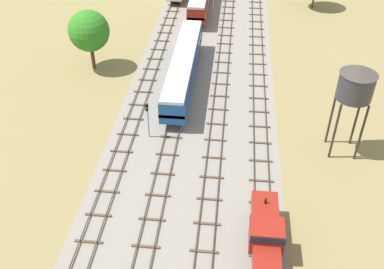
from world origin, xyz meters
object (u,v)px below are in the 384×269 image
shunter_loco_centre_nearest (266,233)px  signal_post_nearest (148,115)px  passenger_coach_left_near (184,65)px  water_tower (356,85)px  signal_post_near (213,1)px

shunter_loco_centre_nearest → signal_post_nearest: 18.65m
passenger_coach_left_near → signal_post_nearest: (-2.43, -11.97, 0.29)m
passenger_coach_left_near → water_tower: bearing=-33.8°
shunter_loco_centre_nearest → passenger_coach_left_near: passenger_coach_left_near is taller
shunter_loco_centre_nearest → signal_post_nearest: size_ratio=1.88×
shunter_loco_centre_nearest → passenger_coach_left_near: 27.84m
passenger_coach_left_near → signal_post_nearest: bearing=-101.5°
shunter_loco_centre_nearest → passenger_coach_left_near: (-9.73, 26.08, 0.60)m
shunter_loco_centre_nearest → signal_post_near: size_ratio=1.65×
shunter_loco_centre_nearest → passenger_coach_left_near: bearing=110.5°
passenger_coach_left_near → water_tower: water_tower is taller
shunter_loco_centre_nearest → water_tower: (8.36, 13.97, 5.94)m
signal_post_nearest → signal_post_near: (4.87, 33.08, 0.37)m
water_tower → signal_post_near: size_ratio=1.89×
water_tower → signal_post_near: bearing=115.2°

